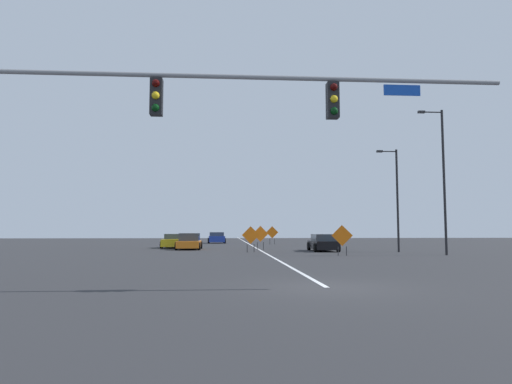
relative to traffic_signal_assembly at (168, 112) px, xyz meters
name	(u,v)px	position (x,y,z in m)	size (l,w,h in m)	color
ground	(327,288)	(4.49, 0.01, -4.94)	(159.47, 159.47, 0.00)	#2D2D30
road_centre_stripe	(247,243)	(4.49, 44.31, -4.94)	(0.16, 88.59, 0.01)	white
traffic_signal_assembly	(168,112)	(0.00, 0.00, 0.00)	(15.28, 0.44, 6.34)	gray
street_lamp_near_right	(396,195)	(14.32, 20.21, -0.74)	(1.57, 0.24, 7.62)	black
street_lamp_far_right	(442,175)	(15.83, 15.94, 0.23)	(1.69, 0.24, 9.53)	black
construction_sign_right_shoulder	(251,236)	(3.53, 20.58, -3.77)	(1.29, 0.12, 1.89)	orange
construction_sign_left_shoulder	(260,235)	(4.59, 24.84, -3.72)	(1.31, 0.19, 1.96)	orange
construction_sign_right_lane	(342,237)	(9.09, 15.90, -3.75)	(1.31, 0.37, 1.94)	orange
construction_sign_median_near	(272,233)	(7.03, 38.83, -3.66)	(1.38, 0.07, 2.05)	orange
car_black_approaching	(323,243)	(9.22, 22.15, -4.32)	(2.03, 4.54, 1.30)	black
car_orange_passing	(189,242)	(-1.30, 25.92, -4.33)	(2.05, 4.11, 1.35)	orange
car_blue_near	(217,238)	(0.67, 44.23, -4.30)	(2.31, 3.93, 1.35)	#1E389E
car_yellow_mid	(175,241)	(-2.86, 29.32, -4.35)	(2.21, 4.21, 1.27)	gold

